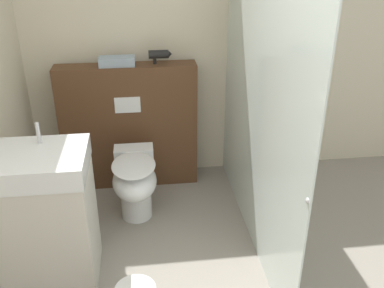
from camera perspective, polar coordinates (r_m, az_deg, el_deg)
The scene contains 7 objects.
wall_back at distance 3.91m, azimuth -2.20°, elevation 13.05°, with size 8.00×0.06×2.50m.
partition_panel at distance 3.91m, azimuth -8.33°, elevation 2.31°, with size 1.21×0.22×1.14m.
shower_glass at distance 3.05m, azimuth 8.57°, elevation 3.84°, with size 0.04×2.11×1.99m.
toilet at distance 3.49m, azimuth -7.62°, elevation -5.05°, with size 0.35×0.61×0.54m.
sink_vanity at distance 2.97m, azimuth -18.70°, elevation -9.32°, with size 0.59×0.51×1.10m.
hair_drier at distance 3.70m, azimuth -4.35°, elevation 11.81°, with size 0.20×0.07×0.12m.
folded_towel at distance 3.70m, azimuth -9.98°, elevation 10.81°, with size 0.30×0.14×0.08m.
Camera 1 is at (-0.32, -1.40, 2.15)m, focal length 40.00 mm.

